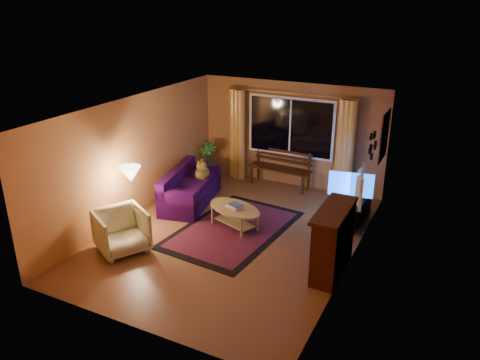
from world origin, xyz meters
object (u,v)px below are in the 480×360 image
at_px(bench, 279,177).
at_px(coffee_table, 235,217).
at_px(tv_console, 353,211).
at_px(armchair, 121,229).
at_px(floor_lamp, 133,200).
at_px(sofa, 190,187).

relative_size(bench, coffee_table, 1.23).
distance_m(coffee_table, tv_console, 2.42).
distance_m(bench, armchair, 4.37).
bearing_deg(armchair, floor_lamp, 50.89).
bearing_deg(tv_console, armchair, -135.34).
height_order(sofa, armchair, armchair).
xyz_separation_m(armchair, coffee_table, (1.41, 1.70, -0.21)).
bearing_deg(sofa, coffee_table, -36.52).
relative_size(armchair, coffee_table, 0.70).
relative_size(bench, tv_console, 1.27).
bearing_deg(coffee_table, armchair, -129.69).
bearing_deg(floor_lamp, armchair, -69.33).
bearing_deg(sofa, bench, 39.85).
xyz_separation_m(bench, coffee_table, (0.02, -2.44, -0.00)).
height_order(sofa, floor_lamp, floor_lamp).
distance_m(sofa, armchair, 2.34).
height_order(sofa, tv_console, sofa).
bearing_deg(bench, coffee_table, -85.38).
distance_m(bench, tv_console, 2.38).
height_order(armchair, floor_lamp, floor_lamp).
height_order(armchair, coffee_table, armchair).
distance_m(armchair, coffee_table, 2.22).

